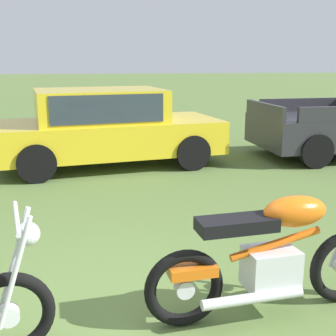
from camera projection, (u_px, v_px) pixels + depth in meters
The scene contains 2 objects.
motorcycle_orange at pixel (272, 256), 3.47m from camera, with size 1.98×0.68×1.02m.
car_yellow at pixel (105, 124), 8.33m from camera, with size 4.37×2.48×1.43m.
Camera 1 is at (0.05, -2.91, 1.97)m, focal length 48.00 mm.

